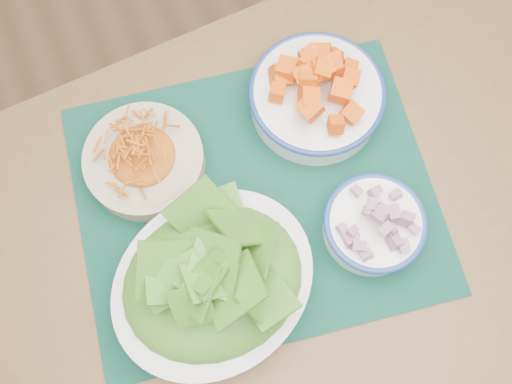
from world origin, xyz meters
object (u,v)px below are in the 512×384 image
table (319,240)px  lettuce_bowl (213,281)px  carrot_bowl (144,159)px  squash_bowl (317,93)px  onion_bowl (374,224)px  placemat (256,198)px

table → lettuce_bowl: (-0.19, -0.02, 0.17)m
carrot_bowl → squash_bowl: 0.28m
table → onion_bowl: bearing=-33.5°
table → onion_bowl: 0.15m
placemat → carrot_bowl: bearing=148.8°
table → squash_bowl: bearing=67.2°
squash_bowl → lettuce_bowl: (-0.25, -0.21, 0.02)m
table → carrot_bowl: size_ratio=5.35×
carrot_bowl → onion_bowl: size_ratio=1.33×
lettuce_bowl → placemat: bearing=28.1°
table → placemat: bearing=132.3°
table → lettuce_bowl: bearing=-176.0°
carrot_bowl → onion_bowl: onion_bowl is taller
placemat → squash_bowl: bearing=44.5°
carrot_bowl → squash_bowl: size_ratio=0.99×
placemat → lettuce_bowl: lettuce_bowl is taller
table → squash_bowl: 0.25m
placemat → lettuce_bowl: (-0.11, -0.10, 0.07)m
table → placemat: placemat is taller
carrot_bowl → table: bearing=-41.8°
carrot_bowl → lettuce_bowl: lettuce_bowl is taller
placemat → table: bearing=-35.8°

